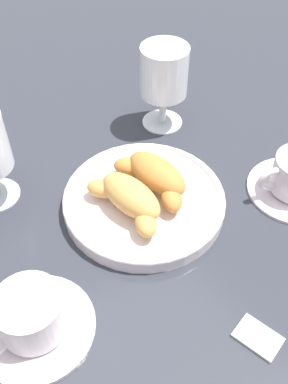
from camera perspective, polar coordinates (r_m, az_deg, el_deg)
ground_plane at (r=0.65m, az=-0.59°, el=-0.29°), size 2.20×2.20×0.00m
pastry_plate at (r=0.63m, az=0.00°, el=-1.08°), size 0.23×0.23×0.02m
croissant_large at (r=0.62m, az=1.41°, el=2.10°), size 0.14×0.07×0.04m
croissant_small at (r=0.59m, az=-1.93°, el=-0.79°), size 0.14×0.07×0.04m
coffee_cup_far at (r=0.52m, az=-14.17°, el=-15.29°), size 0.14×0.14×0.06m
juice_glass_left at (r=0.73m, az=2.56°, el=14.65°), size 0.08×0.08×0.14m
sugar_packet at (r=0.54m, az=14.35°, el=-17.41°), size 0.06×0.04×0.01m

